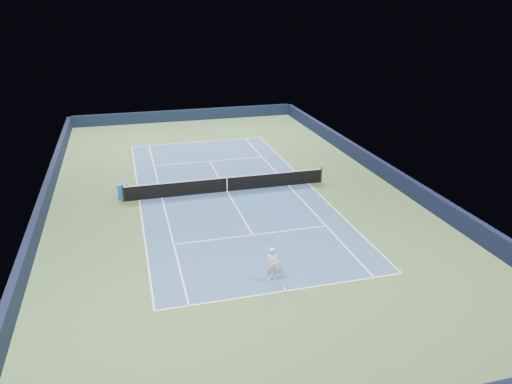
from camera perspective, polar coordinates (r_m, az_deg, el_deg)
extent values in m
plane|color=#3B5A31|center=(31.81, -3.31, 0.06)|extent=(40.00, 40.00, 0.00)
cube|color=black|center=(50.41, -8.09, 8.68)|extent=(22.00, 0.35, 1.10)
cube|color=black|center=(35.28, 14.14, 2.58)|extent=(0.35, 40.00, 1.10)
cube|color=black|center=(31.43, -23.02, -0.91)|extent=(0.35, 40.00, 1.10)
cube|color=#2D4F7F|center=(31.81, -3.31, 0.07)|extent=(10.97, 23.77, 0.01)
cube|color=white|center=(42.91, -6.65, 5.72)|extent=(10.97, 0.08, 0.00)
cube|color=white|center=(21.54, 3.44, -11.22)|extent=(10.97, 0.08, 0.00)
cube|color=white|center=(33.27, 5.97, 0.98)|extent=(0.08, 23.77, 0.00)
cube|color=white|center=(31.25, -13.20, -0.89)|extent=(0.08, 23.77, 0.00)
cube|color=white|center=(32.82, 3.73, 0.77)|extent=(0.08, 23.77, 0.00)
cube|color=white|center=(31.30, -10.70, -0.65)|extent=(0.08, 23.77, 0.00)
cube|color=white|center=(37.73, -5.35, 3.53)|extent=(8.23, 0.08, 0.00)
cube|color=white|center=(26.11, -0.37, -4.92)|extent=(8.23, 0.08, 0.00)
cube|color=white|center=(31.80, -3.31, 0.08)|extent=(0.08, 12.80, 0.00)
cube|color=white|center=(42.77, -6.61, 5.66)|extent=(0.08, 0.30, 0.00)
cube|color=white|center=(21.66, 3.31, -11.01)|extent=(0.08, 0.30, 0.00)
cylinder|color=black|center=(31.06, -14.96, -0.16)|extent=(0.10, 0.10, 1.07)
cylinder|color=black|center=(33.41, 7.47, 1.97)|extent=(0.10, 0.10, 1.07)
cube|color=black|center=(31.64, -3.33, 0.83)|extent=(12.80, 0.03, 0.91)
cube|color=white|center=(31.47, -3.35, 1.66)|extent=(12.80, 0.04, 0.06)
cube|color=white|center=(31.64, -3.33, 0.83)|extent=(0.05, 0.04, 0.91)
cube|color=blue|center=(31.61, -14.96, 0.09)|extent=(0.64, 0.60, 0.93)
cube|color=silver|center=(31.62, -14.44, 0.12)|extent=(0.03, 0.41, 0.41)
imported|color=white|center=(21.83, 1.89, -8.29)|extent=(0.61, 0.44, 1.57)
cylinder|color=#CF8695|center=(21.92, 2.73, -8.45)|extent=(0.03, 0.03, 0.26)
cylinder|color=black|center=(22.04, 2.72, -8.99)|extent=(0.26, 0.02, 0.26)
cylinder|color=pink|center=(22.04, 2.72, -8.99)|extent=(0.28, 0.03, 0.28)
sphere|color=gold|center=(22.23, 1.42, -4.81)|extent=(0.07, 0.07, 0.07)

